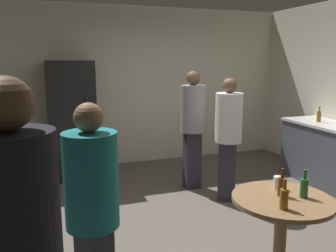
% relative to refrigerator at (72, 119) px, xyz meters
% --- Properties ---
extents(ground_plane, '(5.20, 5.20, 0.10)m').
position_rel_refrigerator_xyz_m(ground_plane, '(1.23, -2.20, -0.95)').
color(ground_plane, '#5B544C').
extents(wall_back, '(5.32, 0.06, 2.70)m').
position_rel_refrigerator_xyz_m(wall_back, '(1.23, 0.43, 0.45)').
color(wall_back, silver).
rests_on(wall_back, ground_plane).
extents(refrigerator, '(0.70, 0.68, 1.80)m').
position_rel_refrigerator_xyz_m(refrigerator, '(0.00, 0.00, 0.00)').
color(refrigerator, black).
rests_on(refrigerator, ground_plane).
extents(beer_bottle_on_counter, '(0.06, 0.06, 0.23)m').
position_rel_refrigerator_xyz_m(beer_bottle_on_counter, '(3.47, -1.40, 0.08)').
color(beer_bottle_on_counter, '#8C5919').
rests_on(beer_bottle_on_counter, kitchen_counter).
extents(foreground_table, '(0.80, 0.80, 0.73)m').
position_rel_refrigerator_xyz_m(foreground_table, '(1.39, -3.33, -0.27)').
color(foreground_table, olive).
rests_on(foreground_table, ground_plane).
extents(beer_bottle_amber, '(0.06, 0.06, 0.23)m').
position_rel_refrigerator_xyz_m(beer_bottle_amber, '(1.26, -3.51, -0.08)').
color(beer_bottle_amber, '#8C5919').
rests_on(beer_bottle_amber, foreground_table).
extents(beer_bottle_brown, '(0.06, 0.06, 0.23)m').
position_rel_refrigerator_xyz_m(beer_bottle_brown, '(1.41, -3.29, -0.08)').
color(beer_bottle_brown, '#593314').
rests_on(beer_bottle_brown, foreground_table).
extents(beer_bottle_green, '(0.06, 0.06, 0.23)m').
position_rel_refrigerator_xyz_m(beer_bottle_green, '(1.55, -3.38, -0.08)').
color(beer_bottle_green, '#26662D').
rests_on(beer_bottle_green, foreground_table).
extents(plastic_cup_white, '(0.08, 0.08, 0.11)m').
position_rel_refrigerator_xyz_m(plastic_cup_white, '(1.47, -3.16, -0.11)').
color(plastic_cup_white, white).
rests_on(plastic_cup_white, foreground_table).
extents(person_in_teal_shirt, '(0.45, 0.45, 1.56)m').
position_rel_refrigerator_xyz_m(person_in_teal_shirt, '(-0.10, -3.39, 0.01)').
color(person_in_teal_shirt, '#2D2D38').
rests_on(person_in_teal_shirt, ground_plane).
extents(person_in_gray_shirt, '(0.34, 0.34, 1.66)m').
position_rel_refrigerator_xyz_m(person_in_gray_shirt, '(1.56, -1.11, 0.07)').
color(person_in_gray_shirt, '#2D2D38').
rests_on(person_in_gray_shirt, ground_plane).
extents(person_in_white_shirt, '(0.47, 0.47, 1.59)m').
position_rel_refrigerator_xyz_m(person_in_white_shirt, '(1.81, -1.67, 0.03)').
color(person_in_white_shirt, '#2D2D38').
rests_on(person_in_white_shirt, ground_plane).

